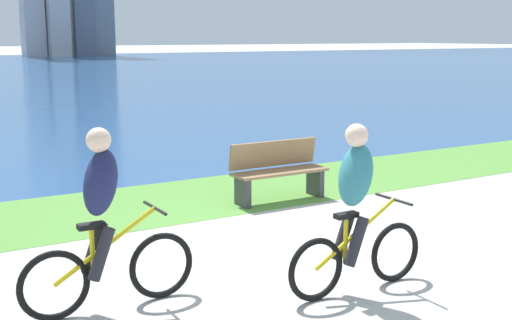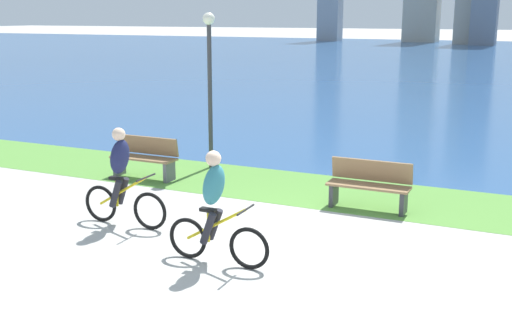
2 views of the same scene
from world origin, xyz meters
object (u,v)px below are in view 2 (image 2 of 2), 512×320
object	(u,v)px
lamppost_tall	(210,66)
bench_far_along_path	(369,185)
cyclist_trailing	(122,177)
bench_near_path	(145,158)
cyclist_lead	(215,208)

from	to	relation	value
lamppost_tall	bench_far_along_path	bearing A→B (deg)	-21.17
cyclist_trailing	bench_near_path	xyz separation A→B (m)	(-1.48, 2.81, -0.39)
bench_far_along_path	lamppost_tall	distance (m)	4.86
cyclist_lead	bench_far_along_path	bearing A→B (deg)	68.77
bench_near_path	lamppost_tall	world-z (taller)	lamppost_tall
bench_far_along_path	lamppost_tall	world-z (taller)	lamppost_tall
cyclist_trailing	bench_near_path	distance (m)	3.20
bench_far_along_path	cyclist_trailing	bearing A→B (deg)	-143.45
bench_near_path	lamppost_tall	distance (m)	2.53
cyclist_lead	cyclist_trailing	distance (m)	2.35
cyclist_lead	bench_far_along_path	size ratio (longest dim) A/B	1.10
bench_far_along_path	lamppost_tall	bearing A→B (deg)	158.83
cyclist_lead	lamppost_tall	world-z (taller)	lamppost_tall
bench_near_path	bench_far_along_path	size ratio (longest dim) A/B	1.00
bench_near_path	lamppost_tall	xyz separation A→B (m)	(0.85, 1.44, 1.90)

